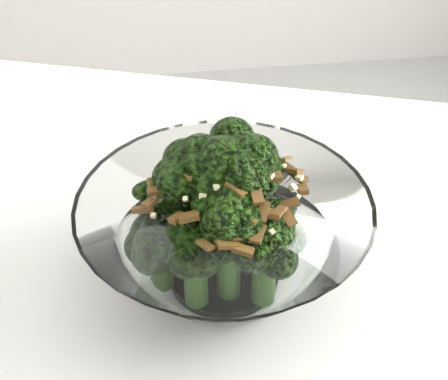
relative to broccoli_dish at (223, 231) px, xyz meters
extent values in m
cube|color=white|center=(-0.17, -0.03, -0.07)|extent=(1.39, 1.15, 0.04)
cylinder|color=white|center=(0.00, 0.00, -0.05)|extent=(0.09, 0.09, 0.01)
cylinder|color=#274F15|center=(0.03, -0.03, -0.01)|extent=(0.02, 0.02, 0.05)
sphere|color=#1F430C|center=(0.03, -0.03, 0.02)|extent=(0.04, 0.04, 0.04)
cylinder|color=#274F15|center=(-0.03, 0.01, -0.01)|extent=(0.02, 0.02, 0.05)
sphere|color=#1F430C|center=(-0.03, 0.01, 0.02)|extent=(0.05, 0.05, 0.05)
cylinder|color=#274F15|center=(0.02, 0.02, 0.00)|extent=(0.02, 0.02, 0.08)
sphere|color=#1F430C|center=(0.02, 0.02, 0.05)|extent=(0.05, 0.05, 0.05)
cylinder|color=#274F15|center=(0.00, 0.00, 0.00)|extent=(0.02, 0.02, 0.08)
sphere|color=#1F430C|center=(0.00, 0.00, 0.06)|extent=(0.05, 0.05, 0.05)
cylinder|color=#274F15|center=(0.05, 0.03, -0.02)|extent=(0.02, 0.02, 0.04)
sphere|color=#1F430C|center=(0.05, 0.03, 0.01)|extent=(0.04, 0.04, 0.04)
cylinder|color=#274F15|center=(-0.02, 0.01, 0.00)|extent=(0.02, 0.02, 0.07)
sphere|color=#1F430C|center=(-0.02, 0.01, 0.05)|extent=(0.05, 0.05, 0.05)
cylinder|color=#274F15|center=(-0.05, -0.01, -0.02)|extent=(0.02, 0.02, 0.04)
sphere|color=#1F430C|center=(-0.05, -0.01, 0.01)|extent=(0.04, 0.04, 0.04)
cylinder|color=#274F15|center=(-0.02, -0.03, -0.02)|extent=(0.02, 0.02, 0.05)
sphere|color=#1F430C|center=(-0.02, -0.03, 0.02)|extent=(0.04, 0.04, 0.04)
cylinder|color=#274F15|center=(0.01, 0.04, -0.02)|extent=(0.02, 0.02, 0.04)
sphere|color=#1F430C|center=(0.01, 0.04, 0.01)|extent=(0.04, 0.04, 0.04)
cylinder|color=#274F15|center=(0.00, -0.02, 0.00)|extent=(0.02, 0.02, 0.07)
sphere|color=#1F430C|center=(0.00, -0.02, 0.04)|extent=(0.05, 0.05, 0.05)
cube|color=brown|center=(0.06, 0.00, 0.04)|extent=(0.01, 0.01, 0.01)
cube|color=brown|center=(0.00, 0.01, 0.07)|extent=(0.01, 0.01, 0.01)
cube|color=brown|center=(-0.01, -0.04, 0.05)|extent=(0.02, 0.01, 0.01)
cube|color=brown|center=(0.03, -0.01, 0.05)|extent=(0.01, 0.01, 0.01)
cube|color=brown|center=(0.06, 0.01, 0.04)|extent=(0.01, 0.01, 0.01)
cube|color=brown|center=(0.06, 0.02, 0.04)|extent=(0.02, 0.02, 0.01)
cube|color=brown|center=(0.01, -0.02, 0.06)|extent=(0.01, 0.02, 0.01)
cube|color=brown|center=(-0.03, 0.00, 0.06)|extent=(0.01, 0.01, 0.01)
cube|color=brown|center=(-0.06, -0.01, 0.04)|extent=(0.02, 0.01, 0.01)
cube|color=brown|center=(0.01, -0.06, 0.04)|extent=(0.02, 0.01, 0.01)
cube|color=brown|center=(0.03, 0.02, 0.05)|extent=(0.02, 0.01, 0.01)
cube|color=brown|center=(0.04, -0.04, 0.04)|extent=(0.01, 0.01, 0.01)
cube|color=brown|center=(0.05, 0.02, 0.04)|extent=(0.01, 0.02, 0.01)
cube|color=brown|center=(-0.02, 0.03, 0.05)|extent=(0.01, 0.01, 0.01)
cube|color=brown|center=(0.02, 0.04, 0.05)|extent=(0.01, 0.01, 0.01)
cube|color=brown|center=(-0.02, -0.01, 0.06)|extent=(0.01, 0.01, 0.00)
cube|color=brown|center=(0.01, -0.04, 0.05)|extent=(0.01, 0.01, 0.00)
cube|color=brown|center=(0.00, -0.05, 0.04)|extent=(0.01, 0.02, 0.01)
cube|color=brown|center=(0.02, -0.03, 0.06)|extent=(0.01, 0.01, 0.01)
cube|color=brown|center=(-0.01, 0.06, 0.04)|extent=(0.01, 0.01, 0.01)
cube|color=brown|center=(-0.04, 0.00, 0.04)|extent=(0.01, 0.01, 0.00)
cube|color=brown|center=(-0.01, 0.04, 0.05)|extent=(0.01, 0.01, 0.01)
cube|color=brown|center=(0.02, -0.05, 0.04)|extent=(0.01, 0.02, 0.01)
cube|color=brown|center=(0.05, 0.03, 0.04)|extent=(0.01, 0.01, 0.01)
cube|color=brown|center=(-0.03, -0.03, 0.04)|extent=(0.01, 0.01, 0.01)
cube|color=brown|center=(-0.02, -0.05, 0.04)|extent=(0.01, 0.01, 0.01)
cube|color=brown|center=(0.03, -0.04, 0.05)|extent=(0.01, 0.01, 0.01)
cube|color=brown|center=(-0.01, -0.03, 0.05)|extent=(0.01, 0.02, 0.01)
cube|color=brown|center=(0.02, -0.02, 0.06)|extent=(0.02, 0.01, 0.01)
cube|color=brown|center=(0.02, 0.05, 0.05)|extent=(0.01, 0.01, 0.01)
cube|color=brown|center=(-0.04, -0.01, 0.05)|extent=(0.02, 0.01, 0.01)
cube|color=brown|center=(0.03, 0.05, 0.04)|extent=(0.01, 0.01, 0.01)
cube|color=brown|center=(0.02, -0.04, 0.05)|extent=(0.01, 0.02, 0.01)
cube|color=brown|center=(-0.04, -0.01, 0.05)|extent=(0.01, 0.01, 0.01)
cube|color=brown|center=(0.02, -0.04, 0.05)|extent=(0.02, 0.02, 0.01)
cube|color=brown|center=(-0.05, -0.01, 0.04)|extent=(0.02, 0.02, 0.01)
cube|color=brown|center=(0.01, 0.03, 0.05)|extent=(0.01, 0.01, 0.01)
cube|color=brown|center=(0.04, -0.02, 0.04)|extent=(0.01, 0.01, 0.01)
cube|color=brown|center=(0.02, 0.00, 0.07)|extent=(0.02, 0.01, 0.01)
cube|color=brown|center=(0.00, -0.06, 0.04)|extent=(0.02, 0.01, 0.01)
cube|color=brown|center=(0.01, -0.03, 0.06)|extent=(0.02, 0.02, 0.01)
cube|color=brown|center=(0.01, 0.04, 0.05)|extent=(0.01, 0.01, 0.01)
cube|color=brown|center=(0.03, -0.04, 0.05)|extent=(0.01, 0.02, 0.01)
cube|color=brown|center=(0.00, 0.04, 0.05)|extent=(0.01, 0.02, 0.01)
cube|color=brown|center=(-0.03, -0.03, 0.05)|extent=(0.02, 0.01, 0.01)
cube|color=brown|center=(-0.01, 0.03, 0.06)|extent=(0.01, 0.01, 0.01)
cube|color=brown|center=(-0.04, 0.01, 0.04)|extent=(0.02, 0.01, 0.01)
cube|color=beige|center=(0.05, -0.01, 0.04)|extent=(0.01, 0.01, 0.01)
cube|color=beige|center=(-0.01, 0.00, 0.07)|extent=(0.00, 0.01, 0.00)
cube|color=beige|center=(-0.01, 0.00, 0.07)|extent=(0.01, 0.01, 0.01)
cube|color=beige|center=(0.05, -0.02, 0.04)|extent=(0.00, 0.00, 0.00)
cube|color=beige|center=(-0.05, -0.02, 0.04)|extent=(0.00, 0.00, 0.00)
cube|color=beige|center=(0.05, 0.01, 0.05)|extent=(0.00, 0.00, 0.00)
cube|color=beige|center=(0.02, -0.02, 0.06)|extent=(0.01, 0.01, 0.00)
cube|color=beige|center=(-0.03, -0.03, 0.05)|extent=(0.00, 0.00, 0.00)
cube|color=beige|center=(-0.01, -0.03, 0.06)|extent=(0.00, 0.00, 0.00)
cube|color=beige|center=(-0.04, 0.01, 0.05)|extent=(0.01, 0.01, 0.01)
cube|color=beige|center=(0.01, 0.01, 0.07)|extent=(0.01, 0.01, 0.01)
cube|color=beige|center=(0.03, -0.01, 0.06)|extent=(0.01, 0.01, 0.00)
cube|color=beige|center=(-0.04, 0.03, 0.05)|extent=(0.01, 0.01, 0.01)
cube|color=beige|center=(-0.04, 0.02, 0.04)|extent=(0.01, 0.00, 0.00)
cube|color=beige|center=(0.03, -0.05, 0.04)|extent=(0.00, 0.00, 0.00)
cube|color=beige|center=(-0.04, 0.01, 0.05)|extent=(0.01, 0.01, 0.00)
cube|color=beige|center=(-0.02, -0.03, 0.06)|extent=(0.01, 0.01, 0.01)
cube|color=beige|center=(0.06, 0.00, 0.04)|extent=(0.01, 0.01, 0.00)
cube|color=beige|center=(-0.03, 0.02, 0.06)|extent=(0.00, 0.00, 0.00)
cube|color=beige|center=(-0.05, -0.01, 0.04)|extent=(0.01, 0.01, 0.01)
camera|label=1|loc=(-0.04, -0.34, 0.31)|focal=50.00mm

